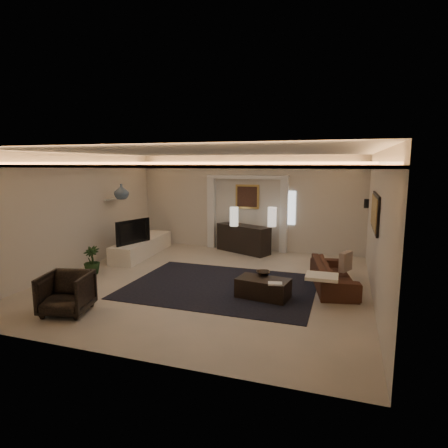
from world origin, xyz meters
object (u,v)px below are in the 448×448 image
(console, at_px, (243,239))
(armchair, at_px, (66,293))
(sofa, at_px, (333,275))
(coffee_table, at_px, (263,288))

(console, height_order, armchair, console)
(console, bearing_deg, armchair, -83.19)
(console, xyz_separation_m, armchair, (-1.75, -5.51, -0.03))
(sofa, height_order, coffee_table, sofa)
(sofa, bearing_deg, coffee_table, 118.87)
(coffee_table, bearing_deg, console, 119.61)
(sofa, xyz_separation_m, coffee_table, (-1.30, -1.09, -0.08))
(console, xyz_separation_m, sofa, (2.72, -2.56, -0.11))
(console, distance_m, armchair, 5.78)
(console, xyz_separation_m, coffee_table, (1.42, -3.65, -0.20))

